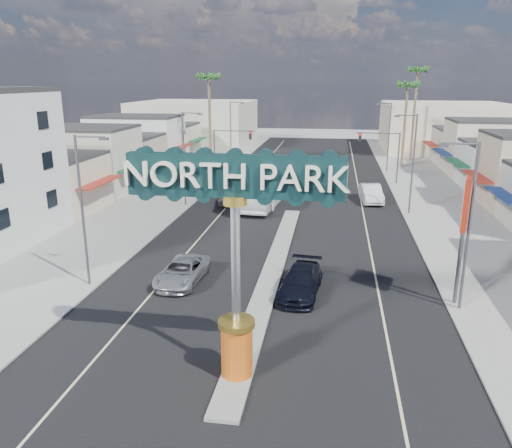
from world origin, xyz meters
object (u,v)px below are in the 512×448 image
(traffic_signal_right, at_px, (383,147))
(streetlight_r_near, at_px, (467,219))
(palm_right_mid, at_px, (408,89))
(streetlight_r_far, at_px, (388,134))
(gateway_sign, at_px, (235,242))
(streetlight_l_near, at_px, (84,204))
(suv_left, at_px, (182,271))
(car_parked_left, at_px, (228,197))
(streetlight_r_mid, at_px, (411,159))
(palm_right_far, at_px, (417,76))
(streetlight_l_far, at_px, (232,131))
(streetlight_l_mid, at_px, (185,154))
(car_parked_right, at_px, (371,193))
(suv_right, at_px, (300,282))
(bank_pylon_sign, at_px, (465,211))
(city_bus, at_px, (266,184))
(palm_left_far, at_px, (209,82))
(traffic_signal_left, at_px, (229,144))

(traffic_signal_right, relative_size, streetlight_r_near, 0.67)
(palm_right_mid, bearing_deg, streetlight_r_far, -122.69)
(gateway_sign, bearing_deg, streetlight_l_near, 142.45)
(suv_left, xyz_separation_m, car_parked_left, (-1.44, 19.89, -0.02))
(gateway_sign, height_order, streetlight_r_mid, gateway_sign)
(gateway_sign, bearing_deg, palm_right_far, 75.97)
(traffic_signal_right, height_order, streetlight_l_far, streetlight_l_far)
(streetlight_l_mid, relative_size, car_parked_right, 1.69)
(streetlight_r_mid, xyz_separation_m, palm_right_far, (4.57, 32.00, 7.32))
(suv_right, height_order, bank_pylon_sign, bank_pylon_sign)
(traffic_signal_right, bearing_deg, gateway_sign, -102.33)
(city_bus, relative_size, bank_pylon_sign, 1.97)
(palm_left_far, xyz_separation_m, suv_right, (15.00, -39.26, -10.73))
(palm_right_far, distance_m, bank_pylon_sign, 52.01)
(traffic_signal_right, distance_m, streetlight_r_far, 8.14)
(gateway_sign, height_order, streetlight_l_mid, gateway_sign)
(streetlight_l_near, relative_size, city_bus, 0.66)
(bank_pylon_sign, bearing_deg, palm_right_mid, 102.48)
(traffic_signal_left, height_order, palm_right_far, palm_right_far)
(streetlight_l_mid, height_order, suv_right, streetlight_l_mid)
(gateway_sign, distance_m, traffic_signal_right, 43.04)
(car_parked_left, bearing_deg, streetlight_r_mid, -10.06)
(palm_left_far, bearing_deg, suv_right, -69.09)
(streetlight_l_near, bearing_deg, car_parked_right, 53.77)
(traffic_signal_left, bearing_deg, suv_right, -71.41)
(gateway_sign, bearing_deg, palm_right_mid, 76.47)
(palm_left_far, height_order, car_parked_right, palm_left_far)
(streetlight_l_far, relative_size, car_parked_left, 2.22)
(palm_right_far, xyz_separation_m, car_parked_right, (-7.57, -27.62, -11.51))
(city_bus, bearing_deg, bank_pylon_sign, -53.47)
(streetlight_r_mid, relative_size, bank_pylon_sign, 1.31)
(car_parked_right, bearing_deg, streetlight_l_near, -132.00)
(streetlight_l_mid, relative_size, streetlight_r_mid, 1.00)
(streetlight_l_near, relative_size, car_parked_left, 2.22)
(streetlight_r_mid, xyz_separation_m, palm_right_mid, (2.57, 26.00, 5.54))
(traffic_signal_right, bearing_deg, palm_right_far, 72.10)
(streetlight_l_mid, bearing_deg, palm_left_far, 97.31)
(palm_right_mid, height_order, car_parked_left, palm_right_mid)
(traffic_signal_left, distance_m, bank_pylon_sign, 38.72)
(traffic_signal_right, bearing_deg, streetlight_l_near, -119.99)
(palm_left_far, height_order, suv_left, palm_left_far)
(palm_right_mid, height_order, suv_left, palm_right_mid)
(gateway_sign, bearing_deg, car_parked_left, 102.79)
(streetlight_l_far, height_order, palm_right_far, palm_right_far)
(gateway_sign, height_order, palm_right_mid, palm_right_mid)
(streetlight_r_mid, xyz_separation_m, car_parked_right, (-3.00, 4.38, -4.19))
(car_parked_right, bearing_deg, suv_right, -108.69)
(suv_left, height_order, car_parked_left, suv_left)
(streetlight_l_near, bearing_deg, streetlight_l_far, 90.00)
(streetlight_l_mid, bearing_deg, streetlight_l_near, -90.00)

